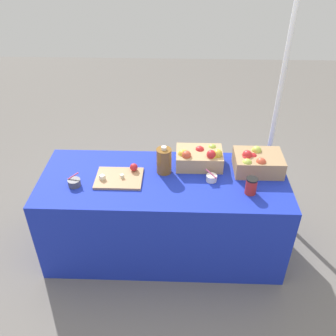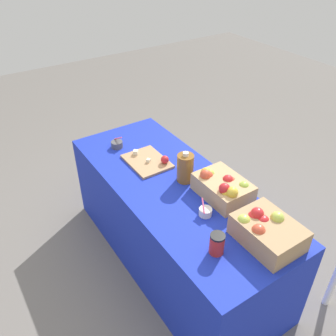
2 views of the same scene
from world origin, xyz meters
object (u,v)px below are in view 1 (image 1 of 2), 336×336
object	(u,v)px
coffee_cup	(251,186)
tent_pole	(276,114)
apple_crate_left	(257,162)
cutting_board_front	(120,177)
sample_bowl_near	(212,178)
sample_bowl_mid	(74,183)
apple_crate_middle	(199,157)
cider_jug	(164,161)

from	to	relation	value
coffee_cup	tent_pole	bearing A→B (deg)	68.97
apple_crate_left	tent_pole	world-z (taller)	tent_pole
cutting_board_front	sample_bowl_near	world-z (taller)	sample_bowl_near
sample_bowl_near	tent_pole	distance (m)	0.92
sample_bowl_near	sample_bowl_mid	distance (m)	1.02
sample_bowl_near	sample_bowl_mid	bearing A→B (deg)	-174.73
apple_crate_left	cutting_board_front	size ratio (longest dim) A/B	1.05
sample_bowl_mid	tent_pole	world-z (taller)	tent_pole
apple_crate_left	sample_bowl_mid	distance (m)	1.40
apple_crate_left	coffee_cup	world-z (taller)	apple_crate_left
sample_bowl_mid	tent_pole	bearing A→B (deg)	25.74
sample_bowl_mid	coffee_cup	bearing A→B (deg)	-1.92
apple_crate_middle	sample_bowl_near	world-z (taller)	apple_crate_middle
apple_crate_left	apple_crate_middle	world-z (taller)	same
tent_pole	apple_crate_left	bearing A→B (deg)	-113.30
cutting_board_front	sample_bowl_mid	xyz separation A→B (m)	(-0.33, -0.10, 0.01)
cutting_board_front	cider_jug	world-z (taller)	cider_jug
apple_crate_left	coffee_cup	bearing A→B (deg)	-106.66
cider_jug	apple_crate_middle	bearing A→B (deg)	20.01
cutting_board_front	coffee_cup	xyz separation A→B (m)	(0.96, -0.14, 0.05)
sample_bowl_mid	cider_jug	bearing A→B (deg)	16.91
cutting_board_front	cider_jug	xyz separation A→B (m)	(0.33, 0.10, 0.09)
sample_bowl_mid	sample_bowl_near	bearing A→B (deg)	5.27
apple_crate_middle	coffee_cup	distance (m)	0.50
sample_bowl_mid	coffee_cup	xyz separation A→B (m)	(1.29, -0.04, 0.04)
apple_crate_left	cutting_board_front	bearing A→B (deg)	-172.19
cutting_board_front	cider_jug	distance (m)	0.35
apple_crate_left	sample_bowl_mid	size ratio (longest dim) A/B	3.66
sample_bowl_near	coffee_cup	distance (m)	0.31
coffee_cup	sample_bowl_mid	bearing A→B (deg)	178.08
apple_crate_middle	coffee_cup	bearing A→B (deg)	-43.87
apple_crate_middle	cutting_board_front	size ratio (longest dim) A/B	1.03
sample_bowl_near	apple_crate_middle	bearing A→B (deg)	112.70
apple_crate_middle	coffee_cup	xyz separation A→B (m)	(0.36, -0.34, -0.01)
apple_crate_left	sample_bowl_near	xyz separation A→B (m)	(-0.36, -0.15, -0.05)
sample_bowl_mid	cider_jug	distance (m)	0.69
cider_jug	cutting_board_front	bearing A→B (deg)	-163.03
sample_bowl_near	coffee_cup	world-z (taller)	coffee_cup
apple_crate_left	sample_bowl_mid	xyz separation A→B (m)	(-1.38, -0.24, -0.05)
cutting_board_front	apple_crate_left	bearing A→B (deg)	7.81
cider_jug	coffee_cup	xyz separation A→B (m)	(0.64, -0.24, -0.04)
sample_bowl_near	cider_jug	size ratio (longest dim) A/B	0.45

